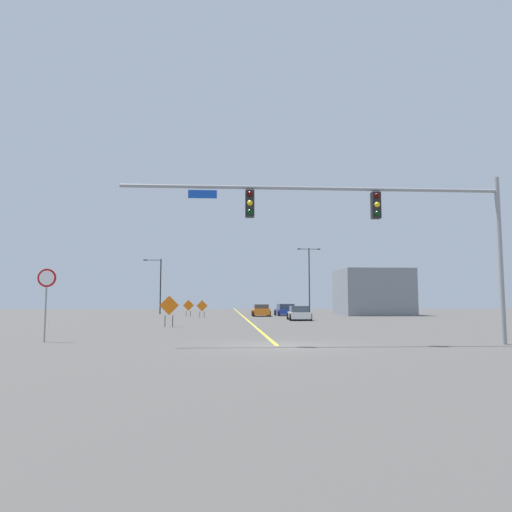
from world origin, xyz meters
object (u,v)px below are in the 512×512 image
stop_sign (46,290)px  construction_sign_left_lane (202,307)px  traffic_signal_assembly (370,216)px  car_orange_approaching (261,311)px  construction_sign_right_shoulder (169,307)px  construction_sign_median_far (188,306)px  street_lamp_far_right (159,283)px  car_blue_mid (285,310)px  street_lamp_mid_right (309,275)px  car_white_passing (299,313)px

stop_sign → construction_sign_left_lane: 30.43m
traffic_signal_assembly → construction_sign_left_lane: bearing=104.2°
car_orange_approaching → construction_sign_right_shoulder: bearing=-109.0°
traffic_signal_assembly → stop_sign: bearing=170.7°
construction_sign_median_far → construction_sign_left_lane: 3.87m
street_lamp_far_right → car_orange_approaching: bearing=-38.0°
construction_sign_right_shoulder → traffic_signal_assembly: bearing=-55.6°
car_orange_approaching → construction_sign_median_far: bearing=-176.7°
street_lamp_far_right → construction_sign_right_shoulder: bearing=-80.9°
car_orange_approaching → street_lamp_far_right: bearing=142.0°
construction_sign_median_far → construction_sign_right_shoulder: construction_sign_right_shoulder is taller
street_lamp_far_right → construction_sign_left_lane: street_lamp_far_right is taller
construction_sign_left_lane → car_blue_mid: construction_sign_left_lane is taller
street_lamp_far_right → car_orange_approaching: 16.81m
construction_sign_median_far → car_orange_approaching: size_ratio=0.48×
traffic_signal_assembly → construction_sign_median_far: bearing=105.4°
construction_sign_median_far → car_orange_approaching: 8.19m
traffic_signal_assembly → stop_sign: size_ratio=4.97×
street_lamp_far_right → street_lamp_mid_right: bearing=9.6°
construction_sign_left_lane → stop_sign: bearing=-99.3°
street_lamp_mid_right → car_blue_mid: (-4.97, -11.62, -4.80)m
traffic_signal_assembly → construction_sign_right_shoulder: bearing=124.4°
traffic_signal_assembly → stop_sign: 13.50m
street_lamp_mid_right → car_white_passing: bearing=-102.1°
construction_sign_left_lane → construction_sign_right_shoulder: construction_sign_right_shoulder is taller
street_lamp_far_right → car_blue_mid: bearing=-26.7°
stop_sign → construction_sign_median_far: bearing=84.5°
construction_sign_right_shoulder → car_white_passing: bearing=46.5°
traffic_signal_assembly → street_lamp_far_right: (-14.59, 46.22, -0.84)m
street_lamp_far_right → construction_sign_right_shoulder: size_ratio=3.59×
stop_sign → street_lamp_mid_right: 51.56m
street_lamp_mid_right → construction_sign_right_shoulder: (-15.71, -36.13, -4.16)m
construction_sign_median_far → car_orange_approaching: construction_sign_median_far is taller
construction_sign_median_far → car_blue_mid: size_ratio=0.44×
construction_sign_median_far → traffic_signal_assembly: bearing=-74.6°
construction_sign_left_lane → construction_sign_right_shoulder: bearing=-93.8°
stop_sign → car_orange_approaching: (11.38, 33.97, -1.47)m
construction_sign_right_shoulder → construction_sign_left_lane: bearing=86.2°
construction_sign_median_far → car_white_passing: bearing=-46.0°
car_blue_mid → car_white_passing: bearing=-91.9°
street_lamp_mid_right → construction_sign_median_far: 21.92m
car_blue_mid → construction_sign_right_shoulder: bearing=-113.7°
construction_sign_left_lane → car_white_passing: 11.86m
stop_sign → construction_sign_left_lane: stop_sign is taller
street_lamp_mid_right → construction_sign_median_far: street_lamp_mid_right is taller
construction_sign_right_shoulder → car_white_passing: 14.96m
traffic_signal_assembly → street_lamp_far_right: size_ratio=2.03×
stop_sign → street_lamp_far_right: size_ratio=0.41×
construction_sign_median_far → car_blue_mid: construction_sign_median_far is taller
car_blue_mid → traffic_signal_assembly: bearing=-92.1°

